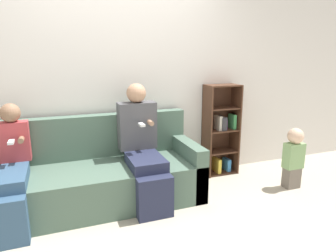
{
  "coord_description": "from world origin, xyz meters",
  "views": [
    {
      "loc": [
        -0.67,
        -2.52,
        1.56
      ],
      "look_at": [
        0.48,
        0.56,
        0.77
      ],
      "focal_mm": 32.0,
      "sensor_mm": 36.0,
      "label": 1
    }
  ],
  "objects_px": {
    "adult_seated": "(142,143)",
    "bookshelf": "(220,131)",
    "couch": "(96,177)",
    "child_seated": "(13,167)",
    "toddler_standing": "(294,156)"
  },
  "relations": [
    {
      "from": "couch",
      "to": "child_seated",
      "type": "bearing_deg",
      "value": -170.07
    },
    {
      "from": "toddler_standing",
      "to": "adult_seated",
      "type": "bearing_deg",
      "value": 168.93
    },
    {
      "from": "child_seated",
      "to": "bookshelf",
      "type": "xyz_separation_m",
      "value": [
        2.42,
        0.43,
        0.01
      ]
    },
    {
      "from": "child_seated",
      "to": "bookshelf",
      "type": "height_order",
      "value": "bookshelf"
    },
    {
      "from": "child_seated",
      "to": "toddler_standing",
      "type": "bearing_deg",
      "value": -5.79
    },
    {
      "from": "bookshelf",
      "to": "child_seated",
      "type": "bearing_deg",
      "value": -169.86
    },
    {
      "from": "child_seated",
      "to": "toddler_standing",
      "type": "distance_m",
      "value": 3.0
    },
    {
      "from": "adult_seated",
      "to": "bookshelf",
      "type": "bearing_deg",
      "value": 18.52
    },
    {
      "from": "adult_seated",
      "to": "bookshelf",
      "type": "relative_size",
      "value": 1.06
    },
    {
      "from": "toddler_standing",
      "to": "bookshelf",
      "type": "distance_m",
      "value": 0.94
    },
    {
      "from": "adult_seated",
      "to": "bookshelf",
      "type": "xyz_separation_m",
      "value": [
        1.18,
        0.39,
        -0.07
      ]
    },
    {
      "from": "couch",
      "to": "bookshelf",
      "type": "distance_m",
      "value": 1.71
    },
    {
      "from": "adult_seated",
      "to": "toddler_standing",
      "type": "bearing_deg",
      "value": -11.07
    },
    {
      "from": "adult_seated",
      "to": "child_seated",
      "type": "xyz_separation_m",
      "value": [
        -1.24,
        -0.04,
        -0.09
      ]
    },
    {
      "from": "adult_seated",
      "to": "toddler_standing",
      "type": "xyz_separation_m",
      "value": [
        1.74,
        -0.34,
        -0.25
      ]
    }
  ]
}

